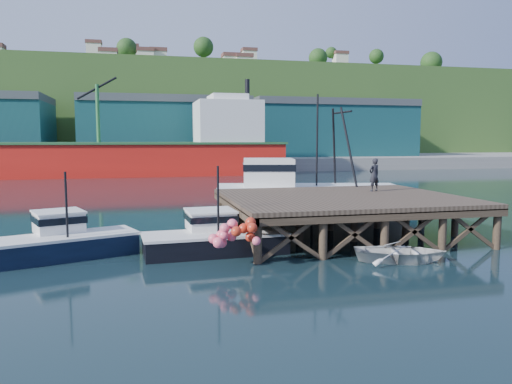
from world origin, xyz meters
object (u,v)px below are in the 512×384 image
object	(u,v)px
dinghy	(400,252)
boat_black	(214,236)
boat_navy	(63,239)
trawler	(305,192)
dockworker	(374,175)

from	to	relation	value
dinghy	boat_black	bearing A→B (deg)	83.14
boat_navy	boat_black	distance (m)	6.54
boat_black	trawler	size ratio (longest dim) A/B	0.52
boat_black	dockworker	xyz separation A→B (m)	(9.80, 4.00, 2.34)
boat_navy	trawler	distance (m)	16.03
dockworker	trawler	bearing A→B (deg)	-78.16
trawler	dockworker	xyz separation A→B (m)	(2.48, -4.79, 1.42)
boat_black	dinghy	xyz separation A→B (m)	(7.29, -3.51, -0.34)
boat_black	dockworker	distance (m)	10.84
boat_navy	dockworker	distance (m)	16.79
boat_navy	dockworker	size ratio (longest dim) A/B	3.40
boat_navy	dinghy	bearing A→B (deg)	-36.95
boat_black	dockworker	bearing A→B (deg)	19.26
trawler	dinghy	size ratio (longest dim) A/B	3.33
trawler	dockworker	size ratio (longest dim) A/B	6.67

